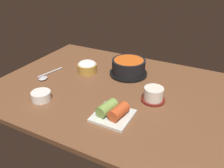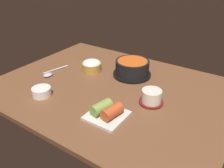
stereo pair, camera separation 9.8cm
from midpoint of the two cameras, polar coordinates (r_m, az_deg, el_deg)
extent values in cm
cube|color=brown|center=(101.99, 2.43, -1.29)|extent=(100.00, 76.00, 2.00)
cylinder|color=black|center=(112.01, 7.41, 2.32)|extent=(18.06, 18.06, 1.19)
cylinder|color=black|center=(110.38, 7.54, 4.09)|extent=(15.82, 15.82, 6.44)
cylinder|color=#D15619|center=(109.20, 7.63, 5.49)|extent=(13.93, 13.93, 0.60)
cylinder|color=#B78C38|center=(114.98, -2.58, 4.12)|extent=(9.50, 9.50, 4.26)
ellipsoid|color=white|center=(114.11, -2.60, 5.10)|extent=(8.74, 8.74, 3.32)
cylinder|color=maroon|center=(92.50, 12.57, -4.49)|extent=(9.41, 9.41, 0.80)
cylinder|color=silver|center=(90.99, 12.76, -2.98)|extent=(7.67, 7.67, 4.93)
cylinder|color=#C6D18C|center=(89.90, 12.91, -1.81)|extent=(6.52, 6.52, 0.40)
cube|color=silver|center=(83.10, 2.11, -7.88)|extent=(13.18, 13.18, 1.00)
cylinder|color=#7A9E47|center=(82.56, 0.78, -5.90)|extent=(5.70, 8.59, 4.23)
cylinder|color=#C64C23|center=(80.61, 3.55, -6.93)|extent=(5.43, 8.48, 4.23)
cylinder|color=white|center=(97.43, -14.20, -1.92)|extent=(7.75, 7.75, 3.52)
cylinder|color=#B73323|center=(96.71, -14.30, -1.17)|extent=(6.35, 6.35, 0.50)
cylinder|color=#B7B7BC|center=(118.76, -11.37, 3.48)|extent=(4.19, 13.80, 0.80)
ellipsoid|color=#B7B7BC|center=(113.32, -13.14, 2.17)|extent=(3.60, 4.68, 1.26)
camera|label=1|loc=(0.05, -87.14, 1.58)|focal=37.20mm
camera|label=2|loc=(0.05, 92.86, -1.58)|focal=37.20mm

